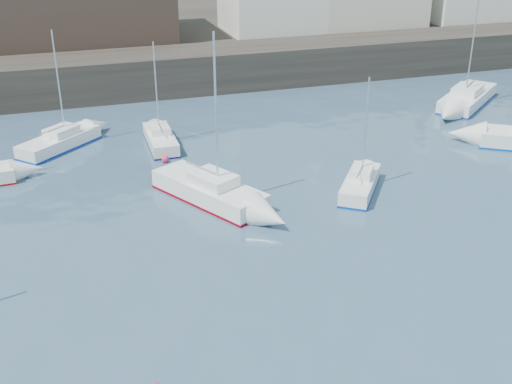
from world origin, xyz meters
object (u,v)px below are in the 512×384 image
object	(u,v)px
sailboat_h	(60,141)
sailboat_f	(161,139)
sailboat_c	(360,183)
sailboat_g	(467,98)
buoy_far	(165,162)
sailboat_b	(210,190)

from	to	relation	value
sailboat_h	sailboat_f	bearing A→B (deg)	-13.68
sailboat_c	sailboat_h	xyz separation A→B (m)	(-14.36, 11.18, 0.00)
sailboat_h	sailboat_g	bearing A→B (deg)	0.06
sailboat_c	buoy_far	bearing A→B (deg)	141.49
sailboat_c	sailboat_f	distance (m)	12.96
sailboat_b	sailboat_c	world-z (taller)	sailboat_b
sailboat_g	buoy_far	distance (m)	23.30
sailboat_f	buoy_far	distance (m)	2.82
sailboat_b	buoy_far	size ratio (longest dim) A/B	20.21
sailboat_b	sailboat_g	world-z (taller)	sailboat_g
sailboat_f	sailboat_g	xyz separation A→B (m)	(22.66, 1.45, 0.08)
sailboat_c	buoy_far	distance (m)	11.22
sailboat_c	buoy_far	xyz separation A→B (m)	(-8.78, 6.98, -0.45)
sailboat_c	buoy_far	size ratio (longest dim) A/B	14.14
sailboat_b	sailboat_f	bearing A→B (deg)	96.40
sailboat_f	sailboat_g	bearing A→B (deg)	3.66
sailboat_f	sailboat_h	size ratio (longest dim) A/B	0.89
sailboat_b	buoy_far	xyz separation A→B (m)	(-1.19, 5.61, -0.55)
sailboat_f	sailboat_b	bearing A→B (deg)	-83.60
sailboat_g	buoy_far	size ratio (longest dim) A/B	21.76
sailboat_f	buoy_far	size ratio (longest dim) A/B	14.89
sailboat_b	sailboat_g	xyz separation A→B (m)	(21.72, 9.84, -0.03)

